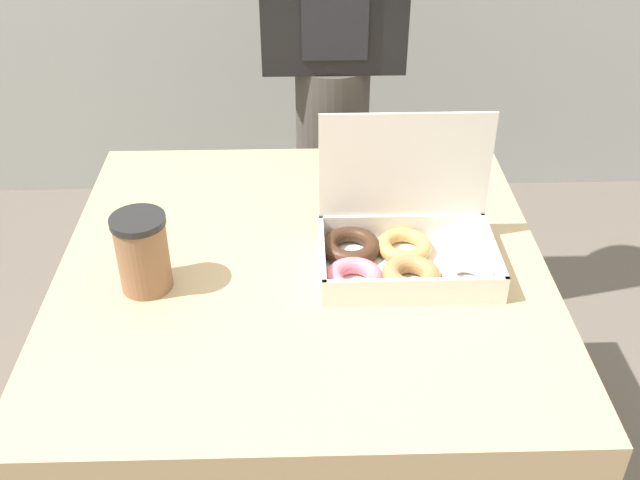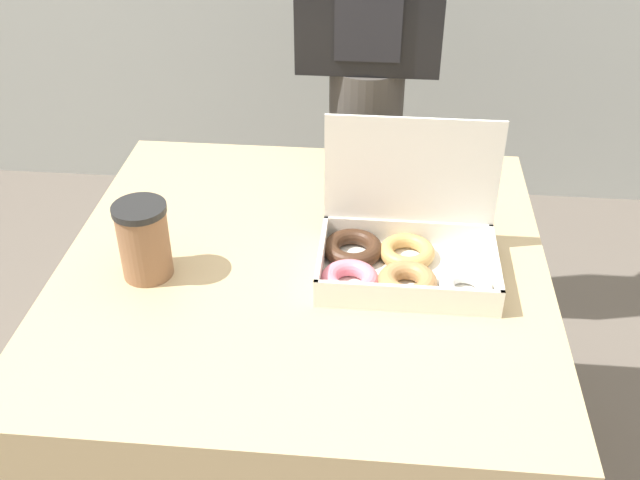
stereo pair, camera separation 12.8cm
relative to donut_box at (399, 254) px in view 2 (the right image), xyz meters
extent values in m
cube|color=tan|center=(-0.17, 0.02, -0.40)|extent=(0.88, 0.89, 0.72)
cube|color=white|center=(0.02, -0.01, -0.04)|extent=(0.31, 0.20, 0.01)
cube|color=white|center=(-0.14, -0.01, -0.01)|extent=(0.01, 0.20, 0.05)
cube|color=white|center=(0.17, -0.01, -0.01)|extent=(0.01, 0.20, 0.05)
cube|color=white|center=(0.02, -0.11, -0.01)|extent=(0.31, 0.01, 0.05)
cube|color=white|center=(0.02, 0.09, -0.01)|extent=(0.31, 0.01, 0.05)
cube|color=white|center=(0.02, 0.09, 0.12)|extent=(0.31, 0.01, 0.20)
torus|color=pink|center=(-0.08, -0.06, -0.02)|extent=(0.14, 0.14, 0.03)
torus|color=#422819|center=(-0.08, 0.04, -0.02)|extent=(0.14, 0.14, 0.03)
torus|color=#B27F4C|center=(0.02, -0.06, -0.02)|extent=(0.14, 0.14, 0.03)
torus|color=tan|center=(0.02, 0.04, -0.02)|extent=(0.14, 0.14, 0.03)
torus|color=white|center=(0.11, -0.06, -0.02)|extent=(0.13, 0.13, 0.03)
cylinder|color=#8C6042|center=(-0.44, -0.04, 0.03)|extent=(0.09, 0.09, 0.13)
cylinder|color=black|center=(-0.44, -0.04, 0.10)|extent=(0.09, 0.09, 0.01)
cylinder|color=#4C4742|center=(-0.09, 0.74, -0.35)|extent=(0.19, 0.19, 0.82)
camera|label=1|loc=(-0.17, -1.09, 0.76)|focal=42.00mm
camera|label=2|loc=(-0.04, -1.08, 0.76)|focal=42.00mm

